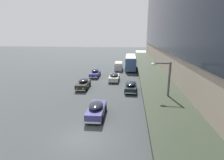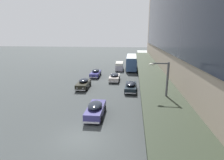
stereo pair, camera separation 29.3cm
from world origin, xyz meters
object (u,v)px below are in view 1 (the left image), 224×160
(fire_hydrant, at_px, (155,119))
(sedan_lead_near, at_px, (131,86))
(sedan_trailing_mid, at_px, (96,109))
(sedan_oncoming_rear, at_px, (131,56))
(sedan_far_back, at_px, (83,84))
(pedestrian_at_kerb, at_px, (192,156))
(sedan_second_near, at_px, (95,73))
(street_lamp, at_px, (165,95))
(vw_van, at_px, (119,66))
(sedan_second_mid, at_px, (114,77))
(transit_bus_kerbside_front, at_px, (131,62))

(fire_hydrant, bearing_deg, sedan_lead_near, 103.67)
(sedan_trailing_mid, relative_size, sedan_oncoming_rear, 0.98)
(sedan_far_back, bearing_deg, pedestrian_at_kerb, -55.72)
(sedan_second_near, height_order, street_lamp, street_lamp)
(sedan_lead_near, bearing_deg, sedan_second_near, 130.02)
(sedan_far_back, relative_size, street_lamp, 0.74)
(vw_van, bearing_deg, sedan_lead_near, -79.37)
(sedan_second_mid, xyz_separation_m, pedestrian_at_kerb, (7.01, -22.13, 0.44))
(sedan_second_near, bearing_deg, sedan_trailing_mid, -77.75)
(sedan_far_back, height_order, sedan_second_mid, sedan_far_back)
(sedan_lead_near, height_order, sedan_oncoming_rear, sedan_oncoming_rear)
(transit_bus_kerbside_front, xyz_separation_m, sedan_lead_near, (0.19, -18.34, -1.20))
(vw_van, height_order, street_lamp, street_lamp)
(sedan_second_near, xyz_separation_m, sedan_second_mid, (4.27, -3.01, -0.04))
(transit_bus_kerbside_front, distance_m, vw_van, 3.51)
(sedan_second_mid, distance_m, sedan_oncoming_rear, 34.00)
(transit_bus_kerbside_front, xyz_separation_m, sedan_second_near, (-7.24, -9.49, -1.16))
(sedan_far_back, distance_m, pedestrian_at_kerb, 20.34)
(fire_hydrant, bearing_deg, sedan_far_back, 133.42)
(sedan_lead_near, distance_m, sedan_second_mid, 6.64)
(vw_van, bearing_deg, sedan_trailing_mid, -90.87)
(sedan_second_mid, distance_m, fire_hydrant, 16.93)
(vw_van, bearing_deg, sedan_oncoming_rear, 82.62)
(sedan_second_near, bearing_deg, sedan_far_back, -91.21)
(sedan_trailing_mid, height_order, street_lamp, street_lamp)
(sedan_oncoming_rear, bearing_deg, sedan_far_back, -100.81)
(pedestrian_at_kerb, bearing_deg, sedan_lead_near, 103.29)
(sedan_trailing_mid, bearing_deg, sedan_far_back, 112.83)
(sedan_far_back, height_order, sedan_lead_near, sedan_far_back)
(sedan_second_near, bearing_deg, vw_van, 60.88)
(sedan_lead_near, relative_size, fire_hydrant, 6.83)
(transit_bus_kerbside_front, relative_size, vw_van, 2.41)
(pedestrian_at_kerb, height_order, fire_hydrant, pedestrian_at_kerb)
(sedan_lead_near, bearing_deg, transit_bus_kerbside_front, 90.59)
(sedan_far_back, xyz_separation_m, pedestrian_at_kerb, (11.45, -16.81, 0.40))
(sedan_second_mid, bearing_deg, pedestrian_at_kerb, -72.43)
(sedan_second_mid, distance_m, street_lamp, 19.81)
(transit_bus_kerbside_front, distance_m, sedan_second_near, 11.99)
(sedan_oncoming_rear, bearing_deg, vw_van, -97.38)
(sedan_second_mid, bearing_deg, sedan_lead_near, -61.59)
(sedan_second_near, relative_size, pedestrian_at_kerb, 2.66)
(transit_bus_kerbside_front, height_order, pedestrian_at_kerb, transit_bus_kerbside_front)
(sedan_oncoming_rear, height_order, street_lamp, street_lamp)
(sedan_trailing_mid, distance_m, pedestrian_at_kerb, 10.20)
(sedan_lead_near, distance_m, fire_hydrant, 10.43)
(street_lamp, bearing_deg, vw_van, 101.13)
(sedan_second_near, distance_m, sedan_far_back, 8.34)
(vw_van, height_order, pedestrian_at_kerb, pedestrian_at_kerb)
(transit_bus_kerbside_front, distance_m, sedan_second_mid, 12.90)
(street_lamp, relative_size, fire_hydrant, 8.93)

